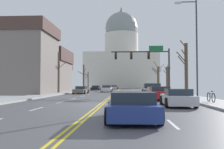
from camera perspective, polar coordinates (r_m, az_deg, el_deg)
ground at (r=17.91m, az=-2.54°, el=-6.87°), size 20.00×180.00×0.20m
signal_gantry at (r=33.85m, az=8.22°, el=3.50°), size 7.91×0.41×6.53m
street_lamp_right at (r=23.77m, az=18.42°, el=7.25°), size 1.99×0.24×8.97m
capitol_building at (r=100.16m, az=2.18°, el=3.77°), size 28.41×18.13×33.07m
pickup_truck_near_00 at (r=30.80m, az=9.35°, el=-3.62°), size 2.43×5.44×1.56m
sedan_near_01 at (r=23.89m, az=10.89°, el=-4.31°), size 2.11×4.58×1.26m
sedan_near_02 at (r=17.12m, az=14.83°, el=-5.25°), size 2.03×4.29×1.16m
sedan_near_03 at (r=10.26m, az=4.67°, el=-7.35°), size 2.17×4.38×1.16m
sedan_oncoming_00 at (r=38.67m, az=-7.14°, el=-3.60°), size 2.04×4.31×1.14m
sedan_oncoming_01 at (r=46.61m, az=-1.21°, el=-3.31°), size 2.08×4.25×1.24m
sedan_oncoming_02 at (r=59.52m, az=-3.76°, el=-3.12°), size 2.12×4.60×1.14m
sedan_oncoming_03 at (r=71.75m, az=0.49°, el=-2.97°), size 2.10×4.70×1.14m
flank_building_00 at (r=60.12m, az=-14.74°, el=-0.23°), size 10.34×9.54×6.87m
flank_building_01 at (r=47.63m, az=-17.91°, el=0.83°), size 13.30×9.73×7.72m
flank_building_02 at (r=39.24m, az=-23.59°, el=3.33°), size 14.32×8.77×10.18m
bare_tree_00 at (r=29.58m, az=16.66°, el=1.43°), size 1.32×1.95×6.60m
bare_tree_01 at (r=70.70m, az=-5.58°, el=-1.18°), size 1.60×1.30×4.89m
bare_tree_02 at (r=39.96m, az=12.63°, el=-0.98°), size 1.25×2.06×4.41m
bare_tree_03 at (r=58.94m, az=-6.54°, el=-0.56°), size 2.05×1.70×5.96m
bare_tree_04 at (r=47.04m, az=10.58°, el=-0.76°), size 2.19×2.24×5.60m
bare_tree_05 at (r=40.32m, az=-12.30°, el=0.72°), size 2.05×1.73×6.73m
bare_tree_06 at (r=51.84m, az=10.52°, el=-0.95°), size 2.12×2.34×5.02m
bicycle_parked at (r=20.19m, az=21.83°, el=-4.86°), size 0.12×1.77×0.85m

